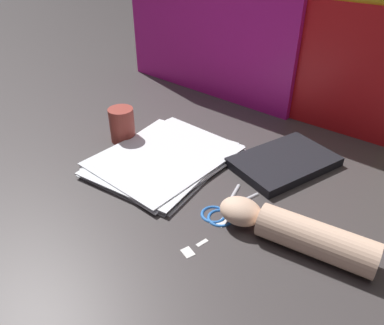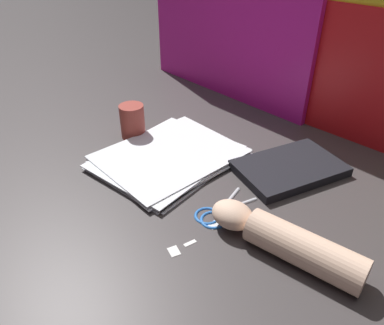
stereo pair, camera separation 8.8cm
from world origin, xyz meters
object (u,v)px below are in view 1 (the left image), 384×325
at_px(book_closed, 284,162).
at_px(mug, 122,125).
at_px(scissors, 222,210).
at_px(paper_stack, 164,158).
at_px(hand_forearm, 296,232).

bearing_deg(book_closed, mug, -160.37).
bearing_deg(scissors, paper_stack, 161.10).
xyz_separation_m(book_closed, hand_forearm, (0.14, -0.25, 0.02)).
xyz_separation_m(paper_stack, mug, (-0.17, 0.02, 0.04)).
bearing_deg(book_closed, paper_stack, -147.22).
relative_size(scissors, hand_forearm, 0.51).
relative_size(hand_forearm, mug, 3.21).
height_order(book_closed, hand_forearm, hand_forearm).
bearing_deg(paper_stack, hand_forearm, -11.02).
height_order(paper_stack, mug, mug).
bearing_deg(paper_stack, book_closed, 32.78).
relative_size(book_closed, mug, 3.08).
distance_m(paper_stack, scissors, 0.25).
distance_m(hand_forearm, mug, 0.58).
bearing_deg(hand_forearm, scissors, -179.28).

